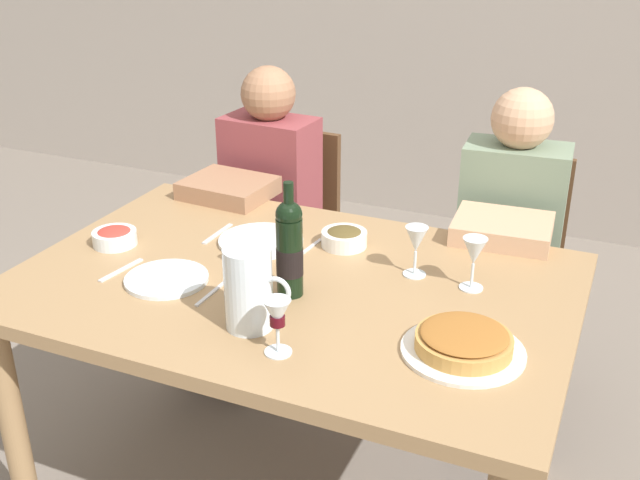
{
  "coord_description": "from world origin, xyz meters",
  "views": [
    {
      "loc": [
        0.8,
        -1.65,
        1.71
      ],
      "look_at": [
        0.05,
        0.08,
        0.86
      ],
      "focal_mm": 42.59,
      "sensor_mm": 36.0,
      "label": 1
    }
  ],
  "objects_px": {
    "dinner_plate_left_setting": "(167,279)",
    "water_pitcher": "(249,293)",
    "wine_glass_right_diner": "(474,253)",
    "diner_left": "(256,218)",
    "wine_bottle": "(289,248)",
    "chair_right": "(510,261)",
    "baked_tart": "(464,342)",
    "salad_bowl": "(115,236)",
    "dining_table": "(292,309)",
    "olive_bowl": "(344,237)",
    "wine_glass_centre": "(416,242)",
    "dinner_plate_right_setting": "(261,241)",
    "chair_left": "(287,225)",
    "wine_glass_left_diner": "(277,316)",
    "diner_right": "(504,258)"
  },
  "relations": [
    {
      "from": "dinner_plate_left_setting",
      "to": "water_pitcher",
      "type": "bearing_deg",
      "value": -20.35
    },
    {
      "from": "wine_glass_right_diner",
      "to": "diner_left",
      "type": "height_order",
      "value": "diner_left"
    },
    {
      "from": "wine_bottle",
      "to": "diner_left",
      "type": "xyz_separation_m",
      "value": [
        -0.49,
        0.72,
        -0.28
      ]
    },
    {
      "from": "chair_right",
      "to": "baked_tart",
      "type": "bearing_deg",
      "value": 89.93
    },
    {
      "from": "water_pitcher",
      "to": "salad_bowl",
      "type": "relative_size",
      "value": 1.59
    },
    {
      "from": "dining_table",
      "to": "water_pitcher",
      "type": "distance_m",
      "value": 0.32
    },
    {
      "from": "dining_table",
      "to": "wine_glass_right_diner",
      "type": "xyz_separation_m",
      "value": [
        0.46,
        0.14,
        0.2
      ]
    },
    {
      "from": "water_pitcher",
      "to": "olive_bowl",
      "type": "bearing_deg",
      "value": 86.0
    },
    {
      "from": "olive_bowl",
      "to": "diner_left",
      "type": "relative_size",
      "value": 0.12
    },
    {
      "from": "wine_glass_right_diner",
      "to": "diner_left",
      "type": "distance_m",
      "value": 1.07
    },
    {
      "from": "water_pitcher",
      "to": "chair_right",
      "type": "distance_m",
      "value": 1.29
    },
    {
      "from": "olive_bowl",
      "to": "dining_table",
      "type": "bearing_deg",
      "value": -100.8
    },
    {
      "from": "chair_right",
      "to": "olive_bowl",
      "type": "bearing_deg",
      "value": 54.8
    },
    {
      "from": "salad_bowl",
      "to": "chair_right",
      "type": "distance_m",
      "value": 1.4
    },
    {
      "from": "water_pitcher",
      "to": "olive_bowl",
      "type": "relative_size",
      "value": 1.53
    },
    {
      "from": "water_pitcher",
      "to": "wine_glass_right_diner",
      "type": "height_order",
      "value": "water_pitcher"
    },
    {
      "from": "wine_glass_centre",
      "to": "chair_right",
      "type": "bearing_deg",
      "value": 78.78
    },
    {
      "from": "dining_table",
      "to": "chair_right",
      "type": "distance_m",
      "value": 1.02
    },
    {
      "from": "dinner_plate_left_setting",
      "to": "wine_glass_centre",
      "type": "bearing_deg",
      "value": 26.55
    },
    {
      "from": "dinner_plate_left_setting",
      "to": "dinner_plate_right_setting",
      "type": "bearing_deg",
      "value": 69.81
    },
    {
      "from": "chair_left",
      "to": "chair_right",
      "type": "distance_m",
      "value": 0.89
    },
    {
      "from": "wine_glass_left_diner",
      "to": "dinner_plate_left_setting",
      "type": "bearing_deg",
      "value": 155.62
    },
    {
      "from": "salad_bowl",
      "to": "diner_right",
      "type": "height_order",
      "value": "diner_right"
    },
    {
      "from": "wine_glass_right_diner",
      "to": "dinner_plate_left_setting",
      "type": "height_order",
      "value": "wine_glass_right_diner"
    },
    {
      "from": "baked_tart",
      "to": "olive_bowl",
      "type": "height_order",
      "value": "baked_tart"
    },
    {
      "from": "wine_bottle",
      "to": "olive_bowl",
      "type": "height_order",
      "value": "wine_bottle"
    },
    {
      "from": "baked_tart",
      "to": "salad_bowl",
      "type": "height_order",
      "value": "baked_tart"
    },
    {
      "from": "water_pitcher",
      "to": "dinner_plate_right_setting",
      "type": "distance_m",
      "value": 0.49
    },
    {
      "from": "dining_table",
      "to": "salad_bowl",
      "type": "bearing_deg",
      "value": -179.49
    },
    {
      "from": "dining_table",
      "to": "chair_left",
      "type": "bearing_deg",
      "value": 116.78
    },
    {
      "from": "wine_glass_right_diner",
      "to": "wine_glass_centre",
      "type": "bearing_deg",
      "value": 174.52
    },
    {
      "from": "dinner_plate_right_setting",
      "to": "olive_bowl",
      "type": "bearing_deg",
      "value": 18.09
    },
    {
      "from": "wine_glass_left_diner",
      "to": "wine_glass_right_diner",
      "type": "relative_size",
      "value": 0.94
    },
    {
      "from": "wine_bottle",
      "to": "diner_right",
      "type": "relative_size",
      "value": 0.27
    },
    {
      "from": "salad_bowl",
      "to": "diner_left",
      "type": "xyz_separation_m",
      "value": [
        0.12,
        0.65,
        -0.17
      ]
    },
    {
      "from": "wine_bottle",
      "to": "baked_tart",
      "type": "height_order",
      "value": "wine_bottle"
    },
    {
      "from": "dining_table",
      "to": "water_pitcher",
      "type": "relative_size",
      "value": 7.25
    },
    {
      "from": "dinner_plate_left_setting",
      "to": "diner_right",
      "type": "xyz_separation_m",
      "value": [
        0.77,
        0.81,
        -0.15
      ]
    },
    {
      "from": "salad_bowl",
      "to": "diner_left",
      "type": "distance_m",
      "value": 0.68
    },
    {
      "from": "wine_glass_centre",
      "to": "chair_left",
      "type": "xyz_separation_m",
      "value": [
        -0.74,
        0.72,
        -0.36
      ]
    },
    {
      "from": "wine_bottle",
      "to": "water_pitcher",
      "type": "bearing_deg",
      "value": -95.42
    },
    {
      "from": "water_pitcher",
      "to": "wine_glass_left_diner",
      "type": "xyz_separation_m",
      "value": [
        0.11,
        -0.08,
        0.0
      ]
    },
    {
      "from": "dining_table",
      "to": "wine_bottle",
      "type": "relative_size",
      "value": 4.83
    },
    {
      "from": "wine_bottle",
      "to": "diner_right",
      "type": "height_order",
      "value": "diner_right"
    },
    {
      "from": "wine_glass_left_diner",
      "to": "dinner_plate_left_setting",
      "type": "relative_size",
      "value": 0.6
    },
    {
      "from": "dining_table",
      "to": "diner_right",
      "type": "bearing_deg",
      "value": 55.62
    },
    {
      "from": "dinner_plate_left_setting",
      "to": "dinner_plate_right_setting",
      "type": "distance_m",
      "value": 0.34
    },
    {
      "from": "baked_tart",
      "to": "diner_left",
      "type": "bearing_deg",
      "value": 139.97
    },
    {
      "from": "baked_tart",
      "to": "dinner_plate_right_setting",
      "type": "relative_size",
      "value": 1.12
    },
    {
      "from": "wine_bottle",
      "to": "diner_left",
      "type": "bearing_deg",
      "value": 124.24
    }
  ]
}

